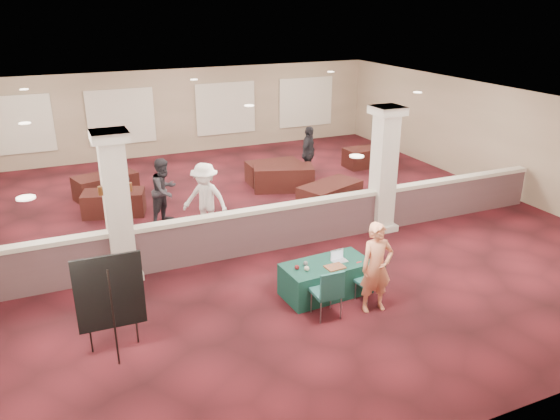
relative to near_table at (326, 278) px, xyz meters
name	(u,v)px	position (x,y,z in m)	size (l,w,h in m)	color
ground	(252,226)	(-0.12, 3.89, -0.34)	(16.00, 16.00, 0.00)	#4D131A
wall_back	(175,112)	(-0.12, 11.89, 1.26)	(16.00, 0.04, 3.20)	#85745C
wall_front	(473,333)	(-0.12, -4.11, 1.26)	(16.00, 0.04, 3.20)	#85745C
wall_right	(493,138)	(7.88, 3.89, 1.26)	(0.04, 16.00, 3.20)	#85745C
ceiling	(249,105)	(-0.12, 3.89, 2.86)	(16.00, 16.00, 0.02)	silver
partition_wall	(274,227)	(-0.12, 2.39, 0.23)	(15.60, 0.28, 1.10)	brown
column_left	(117,206)	(-3.62, 2.39, 1.30)	(0.72, 0.72, 3.20)	beige
column_right	(384,169)	(2.88, 2.39, 1.30)	(0.72, 0.72, 3.20)	beige
sconce_left	(101,191)	(-3.90, 2.39, 1.66)	(0.12, 0.12, 0.18)	brown
sconce_right	(129,187)	(-3.34, 2.39, 1.66)	(0.12, 0.12, 0.18)	brown
near_table	(326,278)	(0.00, 0.00, 0.00)	(1.77, 0.88, 0.68)	#0E3631
conf_chair_main	(372,280)	(0.63, -0.69, 0.17)	(0.49, 0.49, 0.87)	#1E5854
conf_chair_side	(329,290)	(-0.40, -0.83, 0.26)	(0.52, 0.52, 1.01)	#1E5854
easel_board	(110,294)	(-4.19, -0.40, 0.83)	(1.09, 0.56, 1.85)	black
woman	(376,268)	(0.57, -0.90, 0.55)	(0.64, 0.43, 1.79)	#FFA16E
far_table_front_left	(114,203)	(-3.29, 6.23, -0.01)	(1.64, 0.82, 0.67)	black
far_table_front_center	(283,178)	(1.88, 6.31, 0.04)	(1.85, 0.92, 0.75)	black
far_table_front_right	(330,196)	(2.38, 4.19, 0.04)	(1.85, 0.93, 0.75)	black
far_table_back_left	(106,186)	(-3.31, 7.74, 0.02)	(1.78, 0.89, 0.72)	black
far_table_back_center	(273,172)	(1.88, 7.09, 0.01)	(1.70, 0.85, 0.69)	black
far_table_back_right	(367,157)	(5.67, 7.44, -0.01)	(1.64, 0.82, 0.67)	black
attendee_a	(164,191)	(-2.09, 5.12, 0.54)	(0.85, 0.47, 1.76)	black
attendee_b	(205,199)	(-1.34, 3.89, 0.60)	(1.20, 0.55, 1.87)	silver
attendee_c	(308,153)	(3.05, 6.91, 0.55)	(1.04, 0.50, 1.78)	black
attendee_d	(112,170)	(-3.13, 7.39, 0.62)	(0.94, 0.51, 1.91)	black
laptop_base	(340,261)	(0.28, -0.03, 0.35)	(0.31, 0.21, 0.02)	silver
laptop_screen	(337,254)	(0.27, 0.08, 0.46)	(0.31, 0.01, 0.20)	silver
screen_glow	(337,255)	(0.27, 0.07, 0.44)	(0.28, 0.00, 0.18)	silver
knitting	(335,267)	(0.06, -0.23, 0.35)	(0.37, 0.28, 0.03)	#BA551D
yarn_cream	(307,268)	(-0.50, -0.12, 0.39)	(0.10, 0.10, 0.10)	beige
yarn_red	(297,267)	(-0.65, 0.01, 0.39)	(0.09, 0.09, 0.09)	maroon
yarn_grey	(306,263)	(-0.42, 0.09, 0.39)	(0.10, 0.10, 0.10)	#4D4D52
scissors	(359,262)	(0.62, -0.22, 0.34)	(0.11, 0.03, 0.01)	red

